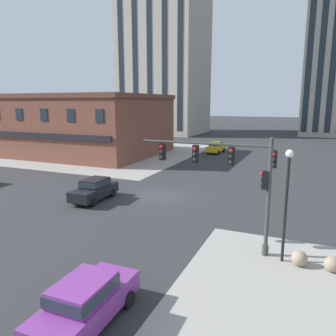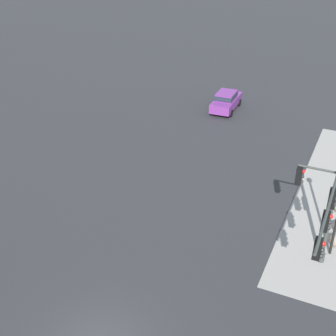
# 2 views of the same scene
# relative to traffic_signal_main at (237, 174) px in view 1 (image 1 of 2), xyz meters

# --- Properties ---
(ground_plane) EXTENTS (320.00, 320.00, 0.00)m
(ground_plane) POSITION_rel_traffic_signal_main_xyz_m (-7.61, 7.23, -3.97)
(ground_plane) COLOR #2D2D30
(sidewalk_far_corner) EXTENTS (32.00, 32.00, 0.02)m
(sidewalk_far_corner) POSITION_rel_traffic_signal_main_xyz_m (-27.61, 27.23, -3.97)
(sidewalk_far_corner) COLOR gray
(sidewalk_far_corner) RESTS_ON ground
(traffic_signal_main) EXTENTS (6.83, 2.09, 5.85)m
(traffic_signal_main) POSITION_rel_traffic_signal_main_xyz_m (0.00, 0.00, 0.00)
(traffic_signal_main) COLOR #383D38
(traffic_signal_main) RESTS_ON ground
(bollard_sphere_curb_a) EXTENTS (0.72, 0.72, 0.72)m
(bollard_sphere_curb_a) POSITION_rel_traffic_signal_main_xyz_m (3.15, -0.69, -3.61)
(bollard_sphere_curb_a) COLOR gray
(bollard_sphere_curb_a) RESTS_ON ground
(bollard_sphere_curb_b) EXTENTS (0.72, 0.72, 0.72)m
(bollard_sphere_curb_b) POSITION_rel_traffic_signal_main_xyz_m (4.53, -0.70, -3.61)
(bollard_sphere_curb_b) COLOR gray
(bollard_sphere_curb_b) RESTS_ON ground
(street_lamp_corner_near) EXTENTS (0.36, 0.36, 5.38)m
(street_lamp_corner_near) POSITION_rel_traffic_signal_main_xyz_m (2.39, -0.52, -0.60)
(street_lamp_corner_near) COLOR black
(street_lamp_corner_near) RESTS_ON ground
(car_main_northbound_near) EXTENTS (1.99, 4.45, 1.68)m
(car_main_northbound_near) POSITION_rel_traffic_signal_main_xyz_m (-11.75, 4.25, -3.05)
(car_main_northbound_near) COLOR black
(car_main_northbound_near) RESTS_ON ground
(car_cross_eastbound) EXTENTS (2.08, 4.49, 1.68)m
(car_cross_eastbound) POSITION_rel_traffic_signal_main_xyz_m (-9.52, 31.72, -3.05)
(car_cross_eastbound) COLOR gold
(car_cross_eastbound) RESTS_ON ground
(car_cross_westbound) EXTENTS (1.95, 4.43, 1.68)m
(car_cross_westbound) POSITION_rel_traffic_signal_main_xyz_m (-3.36, -7.97, -3.05)
(car_cross_westbound) COLOR #7A3389
(car_cross_westbound) RESTS_ON ground
(storefront_block_near_corner) EXTENTS (20.73, 17.45, 8.57)m
(storefront_block_near_corner) POSITION_rel_traffic_signal_main_xyz_m (-26.77, 23.73, 0.32)
(storefront_block_near_corner) COLOR brown
(storefront_block_near_corner) RESTS_ON ground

